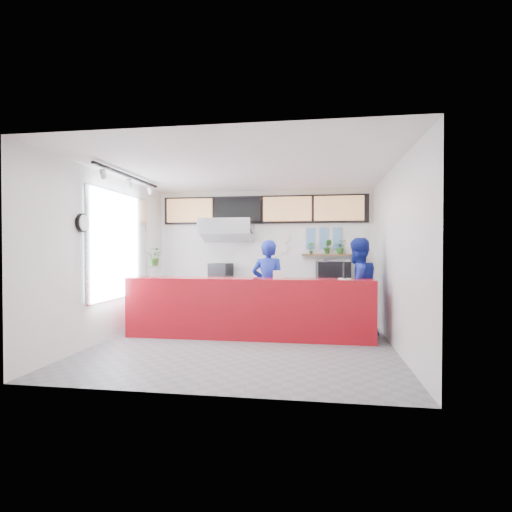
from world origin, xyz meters
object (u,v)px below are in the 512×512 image
Objects in this scene: service_counter at (248,308)px; panini_oven at (221,272)px; staff_center at (268,286)px; espresso_machine at (333,272)px; staff_right at (357,287)px; pepper_mill at (345,271)px.

panini_oven is (-0.95, 1.80, 0.55)m from service_counter.
service_counter is 0.72m from staff_center.
espresso_machine is at bearing 48.42° from service_counter.
pepper_mill is at bearing 28.94° from staff_right.
staff_center reaches higher than panini_oven.
pepper_mill reaches higher than panini_oven.
service_counter is at bearing 178.75° from pepper_mill.
panini_oven is 1.61× the size of pepper_mill.
panini_oven is at bearing -58.48° from staff_right.
espresso_machine is 1.36m from staff_right.
espresso_machine is (1.60, 1.80, 0.58)m from service_counter.
service_counter is 2.11m from panini_oven.
staff_center is at bearing -141.93° from espresso_machine.
pepper_mill is (2.68, -1.84, 0.15)m from panini_oven.
staff_right reaches higher than pepper_mill.
panini_oven is at bearing 145.57° from pepper_mill.
staff_center is 6.55× the size of pepper_mill.
pepper_mill is (1.73, -0.04, 0.70)m from service_counter.
panini_oven is 1.79m from staff_center.
staff_center is at bearing -35.97° from staff_right.
panini_oven is 0.24× the size of staff_right.
staff_right is at bearing 14.55° from service_counter.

